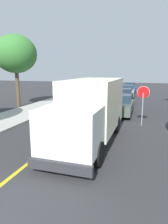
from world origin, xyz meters
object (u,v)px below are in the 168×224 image
(parked_car_far, at_px, (127,91))
(parked_car_mid, at_px, (123,97))
(parked_car_near, at_px, (121,105))
(stop_sign, at_px, (143,98))
(street_tree_down_block, at_px, (15,54))
(box_truck, at_px, (90,108))
(parked_car_furthest, at_px, (130,88))

(parked_car_far, bearing_deg, parked_car_mid, -89.66)
(parked_car_near, xyz_separation_m, stop_sign, (1.72, -3.08, 1.06))
(parked_car_mid, distance_m, street_tree_down_block, 12.05)
(parked_car_near, xyz_separation_m, parked_car_far, (-0.43, 11.55, 0.00))
(parked_car_near, distance_m, street_tree_down_block, 11.30)
(parked_car_far, distance_m, stop_sign, 14.83)
(parked_car_near, height_order, parked_car_mid, same)
(parked_car_mid, distance_m, parked_car_far, 5.78)
(parked_car_near, bearing_deg, street_tree_down_block, 176.24)
(parked_car_near, relative_size, parked_car_mid, 0.99)
(stop_sign, bearing_deg, box_truck, -122.06)
(parked_car_far, bearing_deg, parked_car_furthest, 90.54)
(box_truck, distance_m, stop_sign, 4.76)
(box_truck, distance_m, parked_car_furthest, 24.76)
(parked_car_far, xyz_separation_m, parked_car_furthest, (-0.06, 6.07, 0.00))
(box_truck, relative_size, parked_car_mid, 1.63)
(parked_car_mid, relative_size, street_tree_down_block, 0.63)
(stop_sign, bearing_deg, parked_car_furthest, 96.10)
(parked_car_furthest, bearing_deg, stop_sign, -83.90)
(parked_car_furthest, xyz_separation_m, stop_sign, (2.21, -20.71, 1.06))
(parked_car_mid, relative_size, stop_sign, 1.68)
(parked_car_furthest, bearing_deg, street_tree_down_block, -120.29)
(parked_car_mid, xyz_separation_m, stop_sign, (2.12, -8.86, 1.06))
(parked_car_mid, height_order, parked_car_furthest, same)
(parked_car_mid, xyz_separation_m, parked_car_furthest, (-0.09, 11.85, 0.00))
(parked_car_near, bearing_deg, parked_car_furthest, 91.60)
(parked_car_furthest, bearing_deg, parked_car_near, -88.40)
(parked_car_far, xyz_separation_m, street_tree_down_block, (-9.96, -10.87, 4.40))
(parked_car_near, relative_size, parked_car_far, 0.99)
(box_truck, bearing_deg, street_tree_down_block, 140.85)
(box_truck, bearing_deg, parked_car_mid, 88.19)
(parked_car_near, distance_m, parked_car_mid, 5.79)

